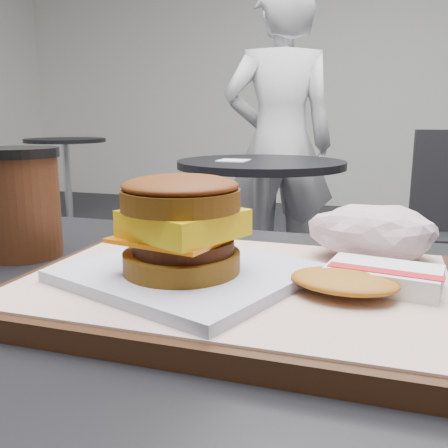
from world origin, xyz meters
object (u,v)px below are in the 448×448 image
(coffee_cup, at_px, (22,200))
(neighbor_table, at_px, (260,208))
(neighbor_chair, at_px, (428,222))
(serving_tray, at_px, (237,288))
(hash_brown, at_px, (366,279))
(patron, at_px, (279,145))
(crumpled_wrapper, at_px, (372,232))
(breakfast_sandwich, at_px, (183,237))

(coffee_cup, distance_m, neighbor_table, 1.59)
(neighbor_table, relative_size, neighbor_chair, 0.85)
(serving_tray, bearing_deg, neighbor_table, 102.99)
(hash_brown, distance_m, neighbor_table, 1.71)
(serving_tray, relative_size, patron, 0.24)
(crumpled_wrapper, xyz_separation_m, neighbor_table, (-0.48, 1.52, -0.27))
(patron, bearing_deg, coffee_cup, 73.82)
(coffee_cup, bearing_deg, neighbor_chair, 71.10)
(breakfast_sandwich, height_order, neighbor_chair, breakfast_sandwich)
(serving_tray, bearing_deg, hash_brown, -1.34)
(breakfast_sandwich, relative_size, patron, 0.15)
(hash_brown, bearing_deg, serving_tray, 178.66)
(serving_tray, distance_m, patron, 2.17)
(hash_brown, height_order, patron, patron)
(breakfast_sandwich, xyz_separation_m, coffee_cup, (-0.23, 0.08, 0.01))
(breakfast_sandwich, height_order, coffee_cup, coffee_cup)
(hash_brown, height_order, neighbor_table, hash_brown)
(crumpled_wrapper, height_order, neighbor_chair, neighbor_chair)
(breakfast_sandwich, height_order, neighbor_table, breakfast_sandwich)
(coffee_cup, distance_m, neighbor_chair, 1.80)
(serving_tray, relative_size, breakfast_sandwich, 1.61)
(neighbor_table, bearing_deg, breakfast_sandwich, -78.56)
(coffee_cup, height_order, patron, patron)
(hash_brown, relative_size, neighbor_chair, 0.14)
(coffee_cup, bearing_deg, patron, 93.56)
(breakfast_sandwich, relative_size, neighbor_chair, 0.27)
(coffee_cup, height_order, neighbor_table, coffee_cup)
(hash_brown, bearing_deg, neighbor_chair, 83.82)
(patron, bearing_deg, breakfast_sandwich, 79.80)
(breakfast_sandwich, bearing_deg, hash_brown, 8.27)
(neighbor_table, relative_size, patron, 0.48)
(serving_tray, distance_m, hash_brown, 0.11)
(neighbor_table, bearing_deg, neighbor_chair, 9.30)
(serving_tray, height_order, coffee_cup, coffee_cup)
(serving_tray, relative_size, neighbor_chair, 0.43)
(crumpled_wrapper, distance_m, neighbor_chair, 1.67)
(patron, bearing_deg, crumpled_wrapper, 84.44)
(neighbor_chair, bearing_deg, patron, 150.01)
(serving_tray, height_order, neighbor_table, serving_tray)
(crumpled_wrapper, relative_size, patron, 0.08)
(breakfast_sandwich, bearing_deg, coffee_cup, 160.54)
(neighbor_table, bearing_deg, serving_tray, -77.01)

